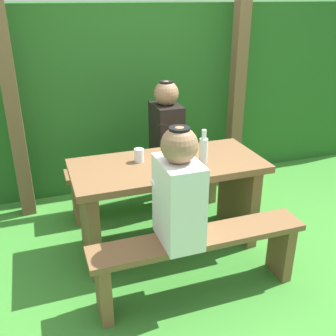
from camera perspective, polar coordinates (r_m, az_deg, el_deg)
ground_plane at (r=3.19m, az=0.00°, el=-10.90°), size 12.00×12.00×0.00m
hedge_backdrop at (r=4.32m, az=-7.40°, el=11.06°), size 6.40×1.05×1.76m
pergola_post_left at (r=3.47m, az=-21.78°, el=9.15°), size 0.12×0.12×2.08m
pergola_post_right at (r=3.95m, az=10.08°, el=12.08°), size 0.12×0.12×2.08m
picnic_table at (r=2.94m, az=0.00°, el=-3.19°), size 1.40×0.64×0.70m
bench_near at (r=2.55m, az=4.55°, el=-12.13°), size 1.40×0.24×0.45m
bench_far at (r=3.53m, az=-3.22°, el=-1.31°), size 1.40×0.24×0.45m
person_white_shirt at (r=2.26m, az=1.54°, el=-3.37°), size 0.25×0.35×0.72m
person_black_coat at (r=3.41m, az=-0.23°, el=6.14°), size 0.25×0.35×0.72m
drinking_glass at (r=2.86m, az=-4.22°, el=1.86°), size 0.07×0.07×0.10m
bottle_left at (r=2.83m, az=5.17°, el=2.75°), size 0.06×0.06×0.25m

